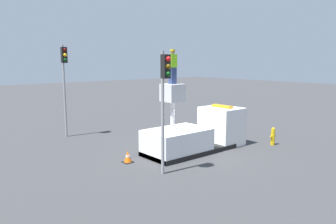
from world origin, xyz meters
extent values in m
plane|color=#38383A|center=(0.00, 0.00, 0.00)|extent=(120.00, 120.00, 0.00)
cube|color=black|center=(0.00, 0.00, 0.12)|extent=(5.27, 2.32, 0.24)
cube|color=white|center=(-0.94, 0.00, 0.69)|extent=(3.39, 2.26, 1.39)
cube|color=white|center=(2.64, 0.00, 1.12)|extent=(1.88, 2.26, 2.24)
cube|color=black|center=(3.58, 0.00, 1.57)|extent=(0.03, 1.92, 0.89)
cube|color=orange|center=(2.64, 0.00, 2.31)|extent=(0.36, 1.36, 0.14)
cylinder|color=silver|center=(-1.26, 0.00, 2.20)|extent=(0.22, 0.22, 1.63)
cube|color=silver|center=(-1.26, 0.00, 3.36)|extent=(0.97, 0.97, 0.90)
cube|color=navy|center=(-1.26, 0.00, 4.23)|extent=(0.34, 0.26, 0.84)
cube|color=#8CEA1E|center=(-1.26, 0.00, 4.98)|extent=(0.40, 0.26, 0.66)
sphere|color=#9E704C|center=(-1.26, 0.00, 5.43)|extent=(0.23, 0.23, 0.23)
cylinder|color=yellow|center=(-1.26, 0.00, 5.51)|extent=(0.26, 0.26, 0.09)
cylinder|color=gray|center=(-3.39, -1.82, 2.70)|extent=(0.14, 0.14, 5.40)
cube|color=black|center=(-3.39, -2.03, 4.75)|extent=(0.34, 0.28, 1.00)
sphere|color=red|center=(-3.39, -2.22, 5.06)|extent=(0.22, 0.22, 0.22)
sphere|color=#503C07|center=(-3.39, -2.22, 4.75)|extent=(0.22, 0.22, 0.22)
sphere|color=#083710|center=(-3.39, -2.22, 4.44)|extent=(0.22, 0.22, 0.22)
cylinder|color=gray|center=(-3.75, 7.90, 3.00)|extent=(0.14, 0.14, 6.00)
cube|color=black|center=(-3.75, 7.69, 5.35)|extent=(0.34, 0.28, 1.00)
sphere|color=#490707|center=(-3.75, 7.51, 5.66)|extent=(0.22, 0.22, 0.22)
sphere|color=gold|center=(-3.75, 7.51, 5.35)|extent=(0.22, 0.22, 0.22)
sphere|color=#083710|center=(-3.75, 7.51, 5.04)|extent=(0.22, 0.22, 0.22)
cylinder|color=gold|center=(4.83, -2.12, 0.45)|extent=(0.24, 0.24, 0.90)
sphere|color=gold|center=(4.83, -2.12, 0.96)|extent=(0.21, 0.21, 0.21)
cylinder|color=gold|center=(4.65, -2.12, 0.54)|extent=(0.12, 0.10, 0.10)
cylinder|color=gold|center=(5.01, -2.12, 0.54)|extent=(0.12, 0.10, 0.10)
cube|color=black|center=(-3.69, 0.57, 0.01)|extent=(0.48, 0.48, 0.03)
cone|color=orange|center=(-3.69, 0.57, 0.29)|extent=(0.40, 0.40, 0.59)
cylinder|color=white|center=(-3.69, 0.57, 0.32)|extent=(0.21, 0.21, 0.08)
camera|label=1|loc=(-12.20, -12.72, 5.00)|focal=35.00mm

